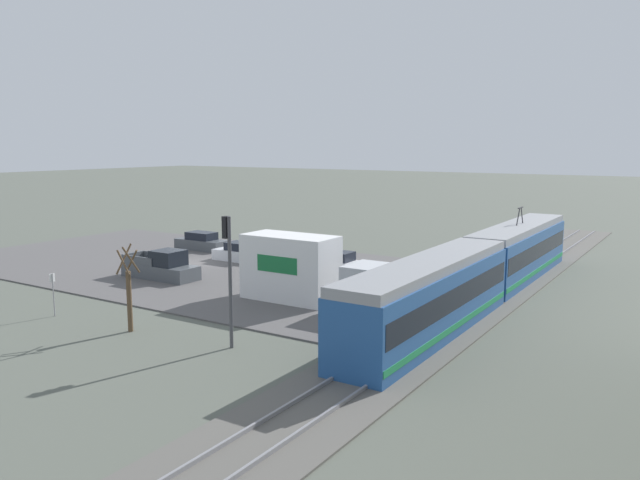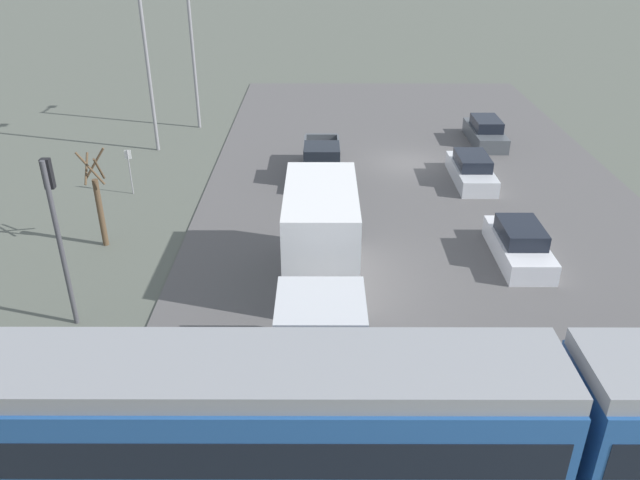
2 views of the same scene
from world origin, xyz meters
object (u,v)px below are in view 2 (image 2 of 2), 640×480
Objects in this scene: light_rail_tram at (564,423)px; street_lamp_mid_block at (193,49)px; sedan_car_0 at (485,133)px; pickup_truck at (322,164)px; traffic_light_pole at (57,223)px; sedan_car_1 at (519,245)px; box_truck at (321,257)px; street_lamp_near_crossing at (149,65)px; no_parking_sign at (130,167)px; street_tree at (99,203)px; sedan_car_2 at (471,170)px.

light_rail_tram is 31.88m from street_lamp_mid_block.
pickup_truck is at bearing 30.07° from sedan_car_0.
traffic_light_pole is (13.87, -6.60, 1.93)m from light_rail_tram.
sedan_car_1 is 0.76× the size of traffic_light_pole.
traffic_light_pole reaches higher than box_truck.
light_rail_tram is 6.40× the size of sedan_car_0.
sedan_car_0 is 18.56m from street_lamp_mid_block.
street_lamp_near_crossing is at bearing 69.32° from street_lamp_mid_block.
traffic_light_pole reaches higher than no_parking_sign.
light_rail_tram is 25.63m from sedan_car_0.
street_tree is at bearing -82.40° from traffic_light_pole.
street_lamp_near_crossing is at bearing 2.92° from sedan_car_0.
street_lamp_mid_block is (7.94, -9.11, 4.12)m from pickup_truck.
street_tree is 5.44m from no_parking_sign.
traffic_light_pole reaches higher than pickup_truck.
sedan_car_1 is 8.17m from sedan_car_2.
traffic_light_pole is (16.04, 4.29, 3.02)m from sedan_car_1.
traffic_light_pole is (8.23, 1.33, 1.93)m from box_truck.
street_lamp_mid_block is (-1.07, -16.54, 3.03)m from street_tree.
street_lamp_mid_block is at bearing -90.85° from traffic_light_pole.
box_truck reaches higher than sedan_car_2.
sedan_car_1 is at bearing -101.30° from light_rail_tram.
sedan_car_2 is at bearing 90.92° from sedan_car_1.
pickup_truck reaches higher than sedan_car_2.
sedan_car_0 is (-4.20, -25.26, -1.09)m from light_rail_tram.
sedan_car_1 is at bearing 131.44° from street_lamp_mid_block.
sedan_car_1 is 16.88m from traffic_light_pole.
sedan_car_0 is at bearing -177.08° from street_lamp_near_crossing.
sedan_car_2 is at bearing 70.81° from sedan_car_0.
traffic_light_pole is at bearing 38.06° from sedan_car_2.
traffic_light_pole reaches higher than light_rail_tram.
sedan_car_0 is 1.12× the size of street_tree.
no_parking_sign reaches higher than sedan_car_2.
pickup_truck is at bearing -140.47° from street_tree.
street_lamp_mid_block is at bearing -31.71° from sedan_car_2.
box_truck is 4.06× the size of no_parking_sign.
traffic_light_pole is 2.56× the size of no_parking_sign.
light_rail_tram is at bearing 140.25° from street_tree.
street_tree reaches higher than no_parking_sign.
street_tree is at bearing 86.31° from street_lamp_mid_block.
sedan_car_1 reaches higher than sedan_car_2.
sedan_car_1 is at bearing 131.82° from pickup_truck.
pickup_truck is at bearing -167.74° from no_parking_sign.
box_truck is 13.38m from no_parking_sign.
traffic_light_pole is 0.67× the size of street_lamp_mid_block.
traffic_light_pole is (18.07, 18.66, 3.02)m from sedan_car_0.
no_parking_sign is at bearing 92.43° from street_lamp_near_crossing.
sedan_car_1 is at bearing 142.42° from street_lamp_near_crossing.
sedan_car_0 is 0.81× the size of traffic_light_pole.
light_rail_tram is 6.79× the size of sedan_car_1.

